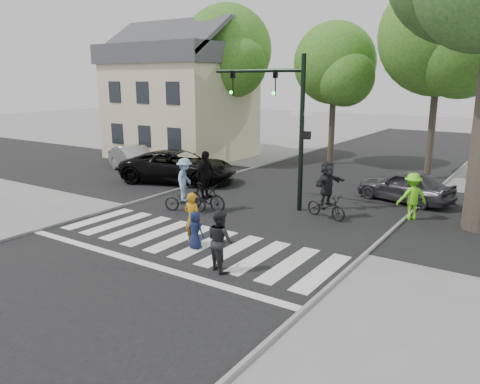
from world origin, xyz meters
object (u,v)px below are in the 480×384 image
Objects in this scene: cyclist_left at (185,189)px; car_suv at (179,167)px; pedestrian_child at (195,230)px; car_grey at (405,186)px; car_silver at (134,159)px; cyclist_right at (327,193)px; cyclist_mid at (205,186)px; pedestrian_adult at (220,241)px; traffic_signal at (283,110)px; pedestrian_woman at (193,219)px.

car_suv is at bearing 133.37° from cyclist_left.
pedestrian_child is 0.29× the size of car_grey.
pedestrian_child is 0.27× the size of car_silver.
cyclist_right is 0.50× the size of car_silver.
cyclist_left is 0.53× the size of car_grey.
cyclist_mid is 0.41× the size of car_suv.
traffic_signal is at bearing -50.36° from pedestrian_adult.
cyclist_right is (0.40, 6.17, 0.12)m from pedestrian_adult.
car_suv is (-3.75, 3.97, -0.12)m from cyclist_left.
traffic_signal is 7.46m from pedestrian_adult.
pedestrian_child is 0.20× the size of car_suv.
cyclist_mid is at bearing -159.40° from cyclist_right.
cyclist_mid is 0.55× the size of car_silver.
cyclist_right is at bearing -109.29° from pedestrian_child.
traffic_signal reaches higher than pedestrian_woman.
cyclist_right is (4.98, 2.22, 0.05)m from cyclist_left.
cyclist_right is (2.15, -0.40, -2.93)m from traffic_signal.
pedestrian_adult is (1.64, -0.95, 0.26)m from pedestrian_child.
car_silver is at bearing 153.63° from cyclist_mid.
traffic_signal is 6.20m from pedestrian_woman.
car_silver is at bearing -33.84° from pedestrian_child.
pedestrian_woman is (-0.17, -5.39, -3.06)m from traffic_signal.
traffic_signal is at bearing 42.40° from cyclist_mid.
traffic_signal is at bearing -91.57° from pedestrian_woman.
car_silver is (-10.43, 2.00, -3.18)m from traffic_signal.
pedestrian_child is at bearing -56.46° from cyclist_mid.
cyclist_right is 8.90m from car_suv.
cyclist_mid is 4.71m from cyclist_right.
pedestrian_adult is at bearing -93.68° from cyclist_right.
pedestrian_woman reaches higher than car_silver.
traffic_signal is at bearing -119.05° from car_suv.
pedestrian_woman is 0.42× the size of car_grey.
pedestrian_woman is at bearing -37.42° from pedestrian_child.
traffic_signal reaches higher than pedestrian_child.
pedestrian_adult is at bearing 152.05° from pedestrian_child.
car_silver is 14.47m from car_grey.
pedestrian_child is at bearing -88.83° from traffic_signal.
pedestrian_adult is at bearing -103.16° from car_silver.
pedestrian_adult is (1.76, -6.57, -3.05)m from traffic_signal.
traffic_signal reaches higher than cyclist_left.
car_silver is (-3.85, 0.65, -0.09)m from car_suv.
pedestrian_adult is 0.29× the size of car_suv.
car_grey is (14.37, 1.70, -0.04)m from car_silver.
car_suv is (-6.69, 6.97, 0.22)m from pedestrian_child.
car_silver is at bearing -35.58° from pedestrian_woman.
pedestrian_woman is at bearing -153.91° from car_suv.
car_suv reaches higher than pedestrian_child.
traffic_signal is 3.55× the size of pedestrian_woman.
pedestrian_adult is 0.78× the size of cyclist_right.
pedestrian_child is at bearing -45.65° from cyclist_left.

